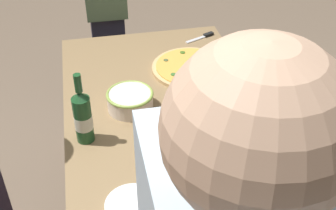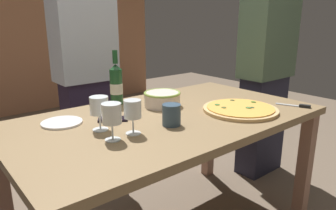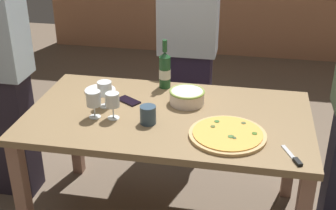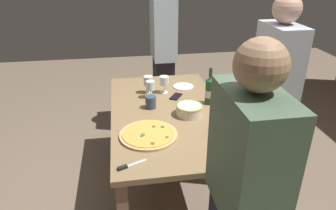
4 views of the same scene
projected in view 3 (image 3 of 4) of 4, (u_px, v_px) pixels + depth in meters
dining_table at (168, 128)px, 2.60m from camera, size 1.60×0.90×0.75m
pizza at (228, 135)px, 2.33m from camera, size 0.40×0.40×0.03m
serving_bowl at (187, 96)px, 2.66m from camera, size 0.21×0.21×0.08m
wine_bottle at (165, 70)px, 2.84m from camera, size 0.07×0.07×0.31m
wine_glass_near_pizza at (94, 100)px, 2.48m from camera, size 0.08×0.08×0.16m
wine_glass_by_bottle at (113, 101)px, 2.47m from camera, size 0.08×0.08×0.15m
wine_glass_far_left at (105, 89)px, 2.60m from camera, size 0.08×0.08×0.16m
cup_amber at (148, 115)px, 2.44m from camera, size 0.09×0.09×0.10m
side_plate at (100, 90)px, 2.84m from camera, size 0.19×0.19×0.01m
cell_phone at (129, 101)px, 2.70m from camera, size 0.16×0.14×0.01m
pizza_knife at (294, 158)px, 2.14m from camera, size 0.09×0.18×0.02m
person_guest_right at (188, 50)px, 3.32m from camera, size 0.42×0.24×1.63m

